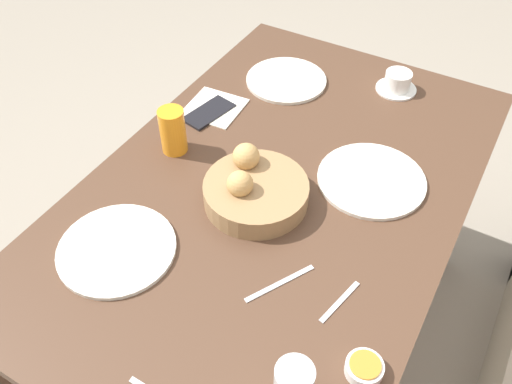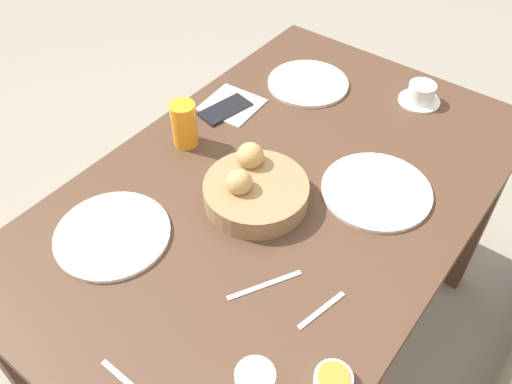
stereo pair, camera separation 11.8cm
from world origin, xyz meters
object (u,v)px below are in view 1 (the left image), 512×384
Objects in this scene: bread_basket at (254,190)px; spoon_coffee at (340,302)px; coffee_cup at (397,82)px; knife_silver at (280,283)px; jam_bowl_honey at (364,368)px; cell_phone at (209,113)px; juice_glass at (173,131)px; plate_far_center at (371,180)px; plate_near_left at (286,80)px; plate_near_right at (117,249)px; napkin at (215,107)px.

bread_basket is 2.00× the size of spoon_coffee.
coffee_cup reaches higher than knife_silver.
jam_bowl_honey reaches higher than cell_phone.
bread_basket is 2.01× the size of juice_glass.
spoon_coffee is at bearing -139.99° from jam_bowl_honey.
coffee_cup is at bearing -178.04° from knife_silver.
juice_glass is 0.99× the size of spoon_coffee.
juice_glass reaches higher than plate_far_center.
cell_phone is (-0.41, -0.45, 0.00)m from knife_silver.
bread_basket is 0.34m from spoon_coffee.
spoon_coffee is (0.64, 0.46, -0.00)m from plate_near_left.
knife_silver is at bearing -80.46° from spoon_coffee.
plate_near_right is 2.11× the size of juice_glass.
plate_near_left is 0.28m from cell_phone.
plate_near_left is at bearing -126.01° from plate_far_center.
juice_glass is (0.14, -0.49, 0.06)m from plate_far_center.
juice_glass is 0.21m from napkin.
cell_phone is (0.03, 0.00, 0.00)m from napkin.
plate_near_right is 0.50m from spoon_coffee.
coffee_cup is 0.79× the size of knife_silver.
knife_silver is (0.24, 0.44, -0.06)m from juice_glass.
spoon_coffee is 0.77× the size of napkin.
bread_basket is 1.03× the size of plate_near_left.
cell_phone is at bearing -124.21° from spoon_coffee.
juice_glass is 0.75m from jam_bowl_honey.
plate_near_right is 2.09× the size of spoon_coffee.
cell_phone is at bearing -93.21° from plate_far_center.
napkin is (-0.44, -0.45, 0.00)m from knife_silver.
plate_far_center is at bearing -168.47° from spoon_coffee.
jam_bowl_honey is at bearing 36.26° from plate_near_left.
plate_far_center is 2.16× the size of juice_glass.
coffee_cup is at bearing 159.86° from plate_near_right.
bread_basket is 0.34m from plate_near_right.
juice_glass reaches higher than jam_bowl_honey.
napkin is at bearing -128.61° from jam_bowl_honey.
plate_far_center is 1.66× the size of cell_phone.
knife_silver is at bearing 45.41° from napkin.
plate_near_right is 0.97× the size of plate_far_center.
juice_glass is at bearing -101.40° from bread_basket.
plate_near_right and plate_far_center have the same top height.
knife_silver is (0.38, -0.05, -0.00)m from plate_far_center.
bread_basket is 0.62m from coffee_cup.
spoon_coffee is 0.77× the size of cell_phone.
coffee_cup is 0.92m from jam_bowl_honey.
plate_far_center is at bearing 140.07° from plate_near_right.
knife_silver is at bearing 61.46° from juice_glass.
plate_near_right is at bearing 10.48° from cell_phone.
plate_near_left is 0.91× the size of plate_far_center.
plate_near_right reaches higher than napkin.
plate_near_left and plate_near_right have the same top height.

